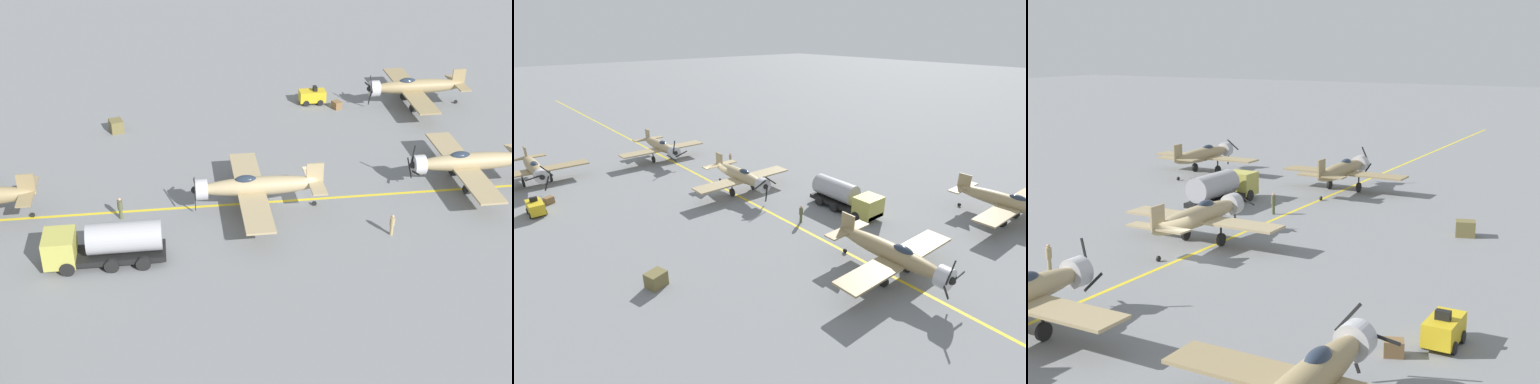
% 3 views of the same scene
% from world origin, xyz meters
% --- Properties ---
extents(ground_plane, '(400.00, 400.00, 0.00)m').
position_xyz_m(ground_plane, '(0.00, 0.00, 0.00)').
color(ground_plane, slate).
extents(taxiway_stripe, '(0.30, 160.00, 0.01)m').
position_xyz_m(taxiway_stripe, '(0.00, 0.00, 0.00)').
color(taxiway_stripe, yellow).
rests_on(taxiway_stripe, ground).
extents(airplane_far_left, '(12.00, 9.98, 3.65)m').
position_xyz_m(airplane_far_left, '(-16.69, 25.87, 2.01)').
color(airplane_far_left, '#9A865D').
rests_on(airplane_far_left, ground).
extents(airplane_near_right, '(12.00, 9.98, 3.65)m').
position_xyz_m(airplane_near_right, '(16.82, -14.91, 2.01)').
color(airplane_near_right, '#948057').
rests_on(airplane_near_right, ground).
extents(airplane_far_center, '(12.00, 9.98, 3.66)m').
position_xyz_m(airplane_far_center, '(0.13, 24.49, 2.01)').
color(airplane_far_center, '#927E55').
rests_on(airplane_far_center, ground).
extents(airplane_mid_center, '(12.00, 9.98, 3.65)m').
position_xyz_m(airplane_mid_center, '(-0.96, 3.26, 2.01)').
color(airplane_mid_center, tan).
rests_on(airplane_mid_center, ground).
extents(airplane_near_center, '(12.00, 9.98, 3.78)m').
position_xyz_m(airplane_near_center, '(0.75, -14.01, 2.01)').
color(airplane_near_center, tan).
rests_on(airplane_near_center, ground).
extents(fuel_tanker, '(2.68, 8.00, 2.98)m').
position_xyz_m(fuel_tanker, '(-6.44, 14.17, 1.51)').
color(fuel_tanker, black).
rests_on(fuel_tanker, ground).
extents(tow_tractor, '(1.57, 2.60, 1.79)m').
position_xyz_m(tow_tractor, '(18.76, -5.08, 0.79)').
color(tow_tractor, gold).
rests_on(tow_tractor, ground).
extents(ground_crew_walking, '(0.36, 0.36, 1.65)m').
position_xyz_m(ground_crew_walking, '(-5.66, -5.95, 0.90)').
color(ground_crew_walking, tan).
rests_on(ground_crew_walking, ground).
extents(ground_crew_inspecting, '(0.38, 0.38, 1.76)m').
position_xyz_m(ground_crew_inspecting, '(-0.94, 13.36, 0.96)').
color(ground_crew_inspecting, '#515638').
rests_on(ground_crew_inspecting, ground).
extents(supply_crate_by_tanker, '(1.64, 1.49, 1.14)m').
position_xyz_m(supply_crate_by_tanker, '(14.52, 14.27, 0.57)').
color(supply_crate_by_tanker, brown).
rests_on(supply_crate_by_tanker, ground).
extents(supply_crate_mid_lane, '(1.12, 1.03, 0.75)m').
position_xyz_m(supply_crate_mid_lane, '(17.15, -7.24, 0.38)').
color(supply_crate_mid_lane, brown).
rests_on(supply_crate_mid_lane, ground).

